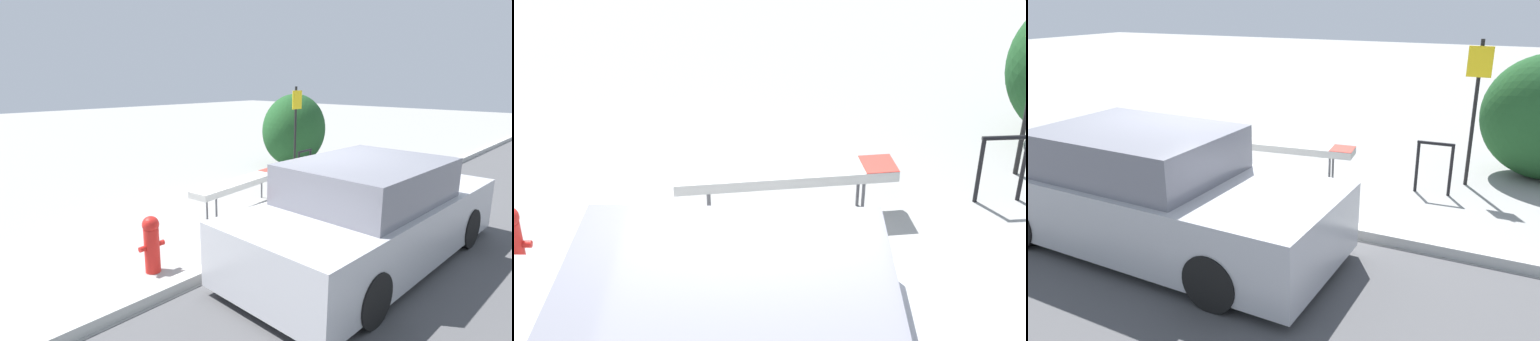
# 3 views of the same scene
# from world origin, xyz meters

# --- Properties ---
(ground_plane) EXTENTS (60.00, 60.00, 0.00)m
(ground_plane) POSITION_xyz_m (0.00, 0.00, 0.00)
(ground_plane) COLOR gray
(curb) EXTENTS (60.00, 0.20, 0.13)m
(curb) POSITION_xyz_m (0.00, 0.00, 0.07)
(curb) COLOR #B7B7B2
(curb) RESTS_ON ground_plane
(bench) EXTENTS (2.42, 0.69, 0.59)m
(bench) POSITION_xyz_m (0.36, 1.63, 0.52)
(bench) COLOR #515156
(bench) RESTS_ON ground_plane
(bike_rack) EXTENTS (0.55, 0.08, 0.83)m
(bike_rack) POSITION_xyz_m (2.77, 1.91, 0.50)
(bike_rack) COLOR black
(bike_rack) RESTS_ON ground_plane
(sign_post) EXTENTS (0.36, 0.08, 2.30)m
(sign_post) POSITION_xyz_m (3.19, 2.54, 1.38)
(sign_post) COLOR black
(sign_post) RESTS_ON ground_plane
(fire_hydrant) EXTENTS (0.36, 0.22, 0.77)m
(fire_hydrant) POSITION_xyz_m (-2.28, 0.60, 0.41)
(fire_hydrant) COLOR red
(fire_hydrant) RESTS_ON ground_plane
(shrub_hedge) EXTENTS (2.15, 1.58, 2.07)m
(shrub_hedge) POSITION_xyz_m (4.28, 3.43, 1.04)
(shrub_hedge) COLOR #1E4C23
(shrub_hedge) RESTS_ON ground_plane
(parked_car_near) EXTENTS (4.61, 1.90, 1.43)m
(parked_car_near) POSITION_xyz_m (-0.00, -1.27, 0.65)
(parked_car_near) COLOR black
(parked_car_near) RESTS_ON ground_plane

